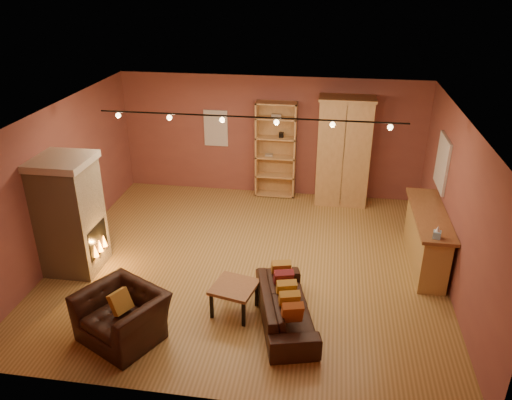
% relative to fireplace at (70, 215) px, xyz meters
% --- Properties ---
extents(floor, '(7.00, 7.00, 0.00)m').
position_rel_fireplace_xyz_m(floor, '(3.04, 0.60, -1.06)').
color(floor, olive).
rests_on(floor, ground).
extents(ceiling, '(7.00, 7.00, 0.00)m').
position_rel_fireplace_xyz_m(ceiling, '(3.04, 0.60, 1.74)').
color(ceiling, brown).
rests_on(ceiling, back_wall).
extents(back_wall, '(7.00, 0.02, 2.80)m').
position_rel_fireplace_xyz_m(back_wall, '(3.04, 3.85, 0.34)').
color(back_wall, brown).
rests_on(back_wall, floor).
extents(left_wall, '(0.02, 6.50, 2.80)m').
position_rel_fireplace_xyz_m(left_wall, '(-0.46, 0.60, 0.34)').
color(left_wall, brown).
rests_on(left_wall, floor).
extents(right_wall, '(0.02, 6.50, 2.80)m').
position_rel_fireplace_xyz_m(right_wall, '(6.54, 0.60, 0.34)').
color(right_wall, brown).
rests_on(right_wall, floor).
extents(fireplace, '(1.01, 0.98, 2.12)m').
position_rel_fireplace_xyz_m(fireplace, '(0.00, 0.00, 0.00)').
color(fireplace, tan).
rests_on(fireplace, floor).
extents(back_window, '(0.56, 0.04, 0.86)m').
position_rel_fireplace_xyz_m(back_window, '(1.74, 3.83, 0.49)').
color(back_window, silver).
rests_on(back_window, back_wall).
extents(bookcase, '(0.93, 0.36, 2.26)m').
position_rel_fireplace_xyz_m(bookcase, '(3.18, 3.73, 0.09)').
color(bookcase, tan).
rests_on(bookcase, floor).
extents(armoire, '(1.21, 0.69, 2.47)m').
position_rel_fireplace_xyz_m(armoire, '(4.72, 3.54, 0.18)').
color(armoire, tan).
rests_on(armoire, floor).
extents(bar_counter, '(0.58, 2.17, 1.04)m').
position_rel_fireplace_xyz_m(bar_counter, '(6.24, 1.08, -0.53)').
color(bar_counter, tan).
rests_on(bar_counter, floor).
extents(tissue_box, '(0.16, 0.16, 0.23)m').
position_rel_fireplace_xyz_m(tissue_box, '(6.19, 0.17, 0.07)').
color(tissue_box, '#8BC3DF').
rests_on(tissue_box, bar_counter).
extents(right_window, '(0.05, 0.90, 1.00)m').
position_rel_fireplace_xyz_m(right_window, '(6.51, 2.00, 0.59)').
color(right_window, silver).
rests_on(right_window, right_wall).
extents(loveseat, '(1.00, 1.95, 0.77)m').
position_rel_fireplace_xyz_m(loveseat, '(3.89, -0.98, -0.68)').
color(loveseat, black).
rests_on(loveseat, floor).
extents(armchair, '(1.37, 1.19, 1.00)m').
position_rel_fireplace_xyz_m(armchair, '(1.57, -1.68, -0.56)').
color(armchair, black).
rests_on(armchair, floor).
extents(coffee_table, '(0.78, 0.78, 0.49)m').
position_rel_fireplace_xyz_m(coffee_table, '(3.07, -0.85, -0.64)').
color(coffee_table, brown).
rests_on(coffee_table, floor).
extents(track_rail, '(5.20, 0.09, 0.13)m').
position_rel_fireplace_xyz_m(track_rail, '(3.04, 0.80, 1.63)').
color(track_rail, black).
rests_on(track_rail, ceiling).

